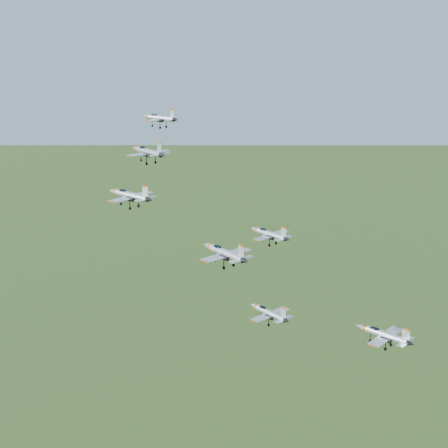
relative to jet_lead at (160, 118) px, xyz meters
The scene contains 7 objects.
jet_lead is the anchor object (origin of this frame).
jet_left_high 9.54m from the jet_lead, 70.42° to the right, with size 12.61×10.64×3.40m.
jet_right_high 27.79m from the jet_lead, 61.26° to the right, with size 12.10×9.98×3.24m.
jet_left_low 37.16m from the jet_lead, ahead, with size 10.92×9.17×2.93m.
jet_right_low 45.29m from the jet_lead, 32.76° to the right, with size 12.00×10.14×3.24m.
jet_trail 50.53m from the jet_lead, 15.26° to the right, with size 10.81×9.12×2.91m.
jet_extra 66.89m from the jet_lead, ahead, with size 11.96×9.92×3.19m.
Camera 1 is at (81.72, -96.20, 173.95)m, focal length 50.00 mm.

